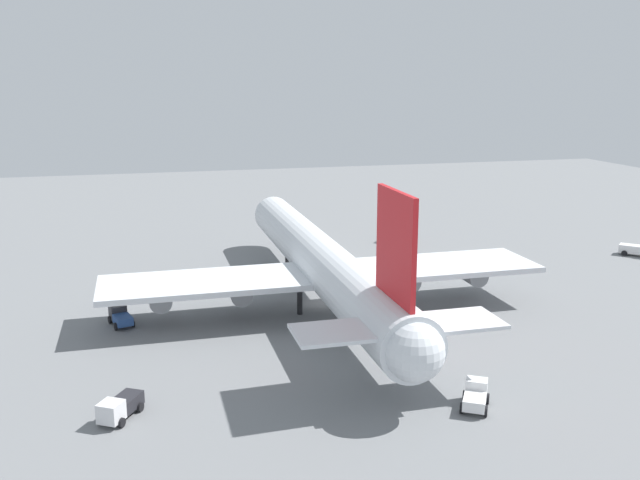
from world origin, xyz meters
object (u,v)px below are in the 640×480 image
Objects in this scene: cargo_airplane at (321,262)px; safety_cone_nose at (290,246)px; cargo_loader at (120,407)px; catering_truck at (120,316)px; maintenance_van at (475,396)px; baggage_tug at (638,249)px; fuel_truck at (396,237)px.

safety_cone_nose is (32.55, -2.98, -5.60)m from cargo_airplane.
safety_cone_nose is at bearing -25.85° from cargo_loader.
cargo_loader is at bearing -179.22° from catering_truck.
baggage_tug is at bearing -50.30° from maintenance_van.
cargo_airplane reaches higher than fuel_truck.
cargo_loader is at bearing 140.13° from fuel_truck.
cargo_loader is at bearing 114.15° from baggage_tug.
maintenance_van is at bearing -134.27° from catering_truck.
cargo_airplane reaches higher than cargo_loader.
baggage_tug is 86.31m from catering_truck.
cargo_airplane is 13.35× the size of baggage_tug.
baggage_tug is at bearing -78.90° from cargo_airplane.
catering_truck is at bearing 0.78° from cargo_loader.
cargo_loader is 65.57m from safety_cone_nose.
catering_truck is 25.31m from cargo_loader.
maintenance_van is 5.51× the size of safety_cone_nose.
maintenance_van reaches higher than safety_cone_nose.
baggage_tug reaches higher than safety_cone_nose.
fuel_truck reaches higher than safety_cone_nose.
maintenance_van is 66.06m from fuel_truck.
catering_truck is at bearing 45.73° from maintenance_van.
cargo_airplane is at bearing 101.10° from baggage_tug.
cargo_airplane is at bearing 10.83° from maintenance_van.
fuel_truck is (32.60, -48.70, -0.03)m from catering_truck.
baggage_tug is 1.00× the size of fuel_truck.
safety_cone_nose is at bearing -5.24° from cargo_airplane.
fuel_truck is 19.81m from safety_cone_nose.
catering_truck is at bearing 123.80° from fuel_truck.
baggage_tug is 1.03× the size of cargo_loader.
catering_truck is 5.82× the size of safety_cone_nose.
cargo_loader is 6.22× the size of safety_cone_nose.
baggage_tug reaches higher than cargo_loader.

